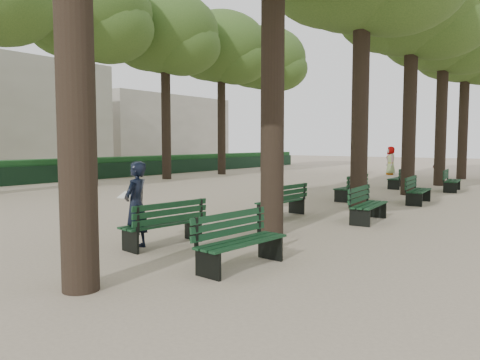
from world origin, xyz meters
The scene contains 23 objects.
ground centered at (0.00, 0.00, 0.00)m, with size 120.00×120.00×0.00m, color tan.
tree_central_4 centered at (1.50, 18.00, 7.65)m, with size 6.00×6.00×9.95m.
tree_central_5 centered at (1.50, 23.00, 7.65)m, with size 6.00×6.00×9.95m.
tree_far_2 centered at (-12.00, 8.00, 8.14)m, with size 6.00×6.00×10.45m.
tree_far_3 centered at (-12.00, 13.00, 8.14)m, with size 6.00×6.00×10.45m.
tree_far_4 centered at (-12.00, 18.00, 8.14)m, with size 6.00×6.00×10.45m.
tree_far_5 centered at (-12.00, 23.00, 8.14)m, with size 6.00×6.00×10.45m.
bench_left_0 centered at (0.37, 0.71, 0.27)m, with size 0.80×1.86×0.92m.
bench_left_1 centered at (0.37, 5.27, 0.27)m, with size 0.65×1.83×0.92m.
bench_left_2 centered at (0.37, 10.05, 0.27)m, with size 0.59×1.81×0.92m.
bench_left_3 centered at (0.37, 15.48, 0.27)m, with size 0.61×1.81×0.92m.
bench_right_0 centered at (2.63, 0.30, 0.27)m, with size 0.72×1.84×0.92m.
bench_right_1 centered at (2.63, 5.96, 0.27)m, with size 0.73×1.84×0.92m.
bench_right_2 centered at (2.63, 10.51, 0.27)m, with size 0.73×1.84×0.92m.
bench_right_3 centered at (2.63, 15.48, 0.27)m, with size 0.78×1.85×0.92m.
man_with_map centered at (0.14, 0.21, 0.86)m, with size 0.71×0.76×1.73m.
pedestrian_e centered at (-4.62, 23.01, 0.94)m, with size 1.74×0.38×1.88m, color #262628.
pedestrian_d centered at (-2.91, 24.06, 0.91)m, with size 0.89×0.36×1.82m, color #262628.
pedestrian_a centered at (-6.05, 26.29, 0.86)m, with size 0.83×0.34×1.72m, color #262628.
pedestrian_b centered at (-0.01, 24.24, 0.79)m, with size 1.02×0.32×1.58m, color #262628.
fence centered at (-15.00, 11.00, 0.45)m, with size 0.08×42.00×0.90m, color black.
hedge centered at (-15.70, 11.00, 0.60)m, with size 1.20×42.00×1.20m, color #194821.
building_far centered at (-33.00, 30.00, 3.50)m, with size 12.00×16.00×7.00m, color #B7B2A3.
Camera 1 is at (7.16, -5.86, 2.09)m, focal length 35.00 mm.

